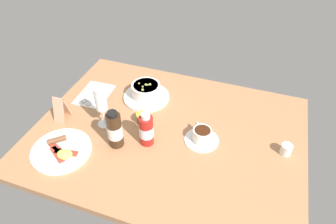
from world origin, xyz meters
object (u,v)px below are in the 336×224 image
(wine_glass, at_px, (101,101))
(sauce_bottle_brown, at_px, (115,130))
(cutlery_setting, at_px, (94,95))
(creamer_jug, at_px, (286,149))
(sauce_bottle_red, at_px, (146,130))
(jam_jar, at_px, (143,118))
(breakfast_plate, at_px, (61,150))
(menu_card, at_px, (61,108))
(porridge_bowl, at_px, (146,92))
(coffee_cup, at_px, (202,136))

(wine_glass, relative_size, sauce_bottle_brown, 1.14)
(cutlery_setting, distance_m, creamer_jug, 0.88)
(sauce_bottle_red, bearing_deg, jam_jar, -60.11)
(sauce_bottle_brown, distance_m, breakfast_plate, 0.22)
(creamer_jug, xyz_separation_m, menu_card, (0.92, 0.11, 0.03))
(porridge_bowl, height_order, wine_glass, wine_glass)
(coffee_cup, bearing_deg, wine_glass, 5.83)
(cutlery_setting, bearing_deg, wine_glass, 132.62)
(cutlery_setting, distance_m, coffee_cup, 0.57)
(wine_glass, height_order, jam_jar, wine_glass)
(coffee_cup, relative_size, wine_glass, 0.73)
(porridge_bowl, height_order, breakfast_plate, porridge_bowl)
(coffee_cup, distance_m, menu_card, 0.61)
(creamer_jug, bearing_deg, jam_jar, 2.24)
(coffee_cup, bearing_deg, breakfast_plate, 25.97)
(creamer_jug, relative_size, sauce_bottle_red, 0.34)
(sauce_bottle_brown, height_order, sauce_bottle_red, sauce_bottle_brown)
(wine_glass, bearing_deg, porridge_bowl, -114.57)
(jam_jar, relative_size, breakfast_plate, 0.25)
(creamer_jug, distance_m, sauce_bottle_brown, 0.66)
(porridge_bowl, distance_m, creamer_jug, 0.65)
(coffee_cup, height_order, creamer_jug, coffee_cup)
(coffee_cup, distance_m, jam_jar, 0.26)
(coffee_cup, height_order, menu_card, menu_card)
(jam_jar, distance_m, breakfast_plate, 0.35)
(coffee_cup, distance_m, breakfast_plate, 0.55)
(coffee_cup, height_order, wine_glass, wine_glass)
(porridge_bowl, distance_m, cutlery_setting, 0.26)
(wine_glass, height_order, sauce_bottle_brown, wine_glass)
(breakfast_plate, bearing_deg, sauce_bottle_brown, -148.91)
(porridge_bowl, distance_m, wine_glass, 0.26)
(wine_glass, distance_m, menu_card, 0.20)
(sauce_bottle_brown, bearing_deg, jam_jar, -109.24)
(wine_glass, bearing_deg, breakfast_plate, 67.88)
(wine_glass, relative_size, breakfast_plate, 0.83)
(porridge_bowl, distance_m, coffee_cup, 0.36)
(cutlery_setting, height_order, sauce_bottle_brown, sauce_bottle_brown)
(porridge_bowl, height_order, menu_card, menu_card)
(cutlery_setting, relative_size, coffee_cup, 1.39)
(breakfast_plate, relative_size, menu_card, 2.05)
(cutlery_setting, height_order, breakfast_plate, breakfast_plate)
(jam_jar, distance_m, sauce_bottle_red, 0.12)
(porridge_bowl, distance_m, jam_jar, 0.17)
(coffee_cup, distance_m, sauce_bottle_red, 0.22)
(creamer_jug, bearing_deg, coffee_cup, 7.21)
(wine_glass, bearing_deg, cutlery_setting, -47.38)
(creamer_jug, distance_m, sauce_bottle_red, 0.54)
(creamer_jug, xyz_separation_m, sauce_bottle_brown, (0.63, 0.17, 0.06))
(breakfast_plate, bearing_deg, coffee_cup, -154.03)
(cutlery_setting, bearing_deg, menu_card, 77.08)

